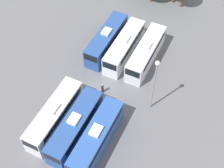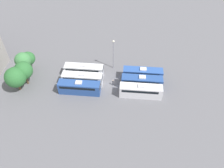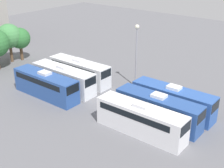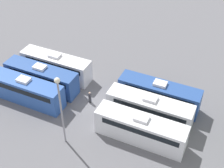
{
  "view_description": "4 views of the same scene",
  "coord_description": "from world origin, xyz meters",
  "px_view_note": "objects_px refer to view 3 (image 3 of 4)",
  "views": [
    {
      "loc": [
        12.72,
        -23.42,
        34.92
      ],
      "look_at": [
        1.81,
        -0.79,
        3.24
      ],
      "focal_mm": 50.0,
      "sensor_mm": 36.0,
      "label": 1
    },
    {
      "loc": [
        -40.07,
        -3.64,
        40.13
      ],
      "look_at": [
        -1.92,
        -0.23,
        2.31
      ],
      "focal_mm": 35.0,
      "sensor_mm": 36.0,
      "label": 2
    },
    {
      "loc": [
        -27.73,
        -22.92,
        18.49
      ],
      "look_at": [
        0.68,
        -0.5,
        2.7
      ],
      "focal_mm": 50.0,
      "sensor_mm": 36.0,
      "label": 3
    },
    {
      "loc": [
        26.08,
        14.82,
        27.32
      ],
      "look_at": [
        -1.87,
        1.88,
        2.33
      ],
      "focal_mm": 50.0,
      "sensor_mm": 36.0,
      "label": 4
    }
  ],
  "objects_px": {
    "bus_3": "(46,84)",
    "tree_3": "(20,38)",
    "bus_2": "(173,100)",
    "bus_4": "(63,78)",
    "light_pole": "(136,46)",
    "tree_2": "(9,36)",
    "bus_0": "(141,119)",
    "bus_5": "(79,71)",
    "bus_1": "(158,109)",
    "worker_person": "(108,99)"
  },
  "relations": [
    {
      "from": "tree_2",
      "to": "bus_0",
      "type": "bearing_deg",
      "value": -100.02
    },
    {
      "from": "tree_2",
      "to": "tree_3",
      "type": "bearing_deg",
      "value": -19.41
    },
    {
      "from": "light_pole",
      "to": "tree_3",
      "type": "bearing_deg",
      "value": 97.44
    },
    {
      "from": "bus_4",
      "to": "bus_1",
      "type": "bearing_deg",
      "value": -89.07
    },
    {
      "from": "tree_3",
      "to": "bus_1",
      "type": "bearing_deg",
      "value": -97.47
    },
    {
      "from": "bus_2",
      "to": "bus_3",
      "type": "height_order",
      "value": "same"
    },
    {
      "from": "light_pole",
      "to": "bus_3",
      "type": "bearing_deg",
      "value": 143.62
    },
    {
      "from": "bus_2",
      "to": "bus_3",
      "type": "xyz_separation_m",
      "value": [
        -6.4,
        15.63,
        0.0
      ]
    },
    {
      "from": "bus_3",
      "to": "tree_3",
      "type": "relative_size",
      "value": 1.77
    },
    {
      "from": "bus_4",
      "to": "light_pole",
      "type": "distance_m",
      "value": 11.16
    },
    {
      "from": "bus_3",
      "to": "tree_3",
      "type": "xyz_separation_m",
      "value": [
        7.32,
        15.08,
        2.19
      ]
    },
    {
      "from": "bus_1",
      "to": "bus_4",
      "type": "distance_m",
      "value": 15.21
    },
    {
      "from": "bus_3",
      "to": "light_pole",
      "type": "relative_size",
      "value": 1.14
    },
    {
      "from": "bus_1",
      "to": "tree_2",
      "type": "distance_m",
      "value": 31.28
    },
    {
      "from": "bus_1",
      "to": "bus_5",
      "type": "distance_m",
      "value": 15.7
    },
    {
      "from": "bus_1",
      "to": "bus_3",
      "type": "bearing_deg",
      "value": 102.22
    },
    {
      "from": "bus_3",
      "to": "bus_5",
      "type": "height_order",
      "value": "same"
    },
    {
      "from": "bus_0",
      "to": "light_pole",
      "type": "height_order",
      "value": "light_pole"
    },
    {
      "from": "bus_3",
      "to": "tree_3",
      "type": "height_order",
      "value": "tree_3"
    },
    {
      "from": "bus_1",
      "to": "bus_5",
      "type": "bearing_deg",
      "value": 78.39
    },
    {
      "from": "light_pole",
      "to": "tree_2",
      "type": "bearing_deg",
      "value": 101.32
    },
    {
      "from": "bus_4",
      "to": "worker_person",
      "type": "relative_size",
      "value": 6.0
    },
    {
      "from": "light_pole",
      "to": "worker_person",
      "type": "bearing_deg",
      "value": -175.64
    },
    {
      "from": "bus_0",
      "to": "bus_1",
      "type": "height_order",
      "value": "same"
    },
    {
      "from": "bus_0",
      "to": "bus_1",
      "type": "xyz_separation_m",
      "value": [
        3.14,
        -0.28,
        0.0
      ]
    },
    {
      "from": "bus_2",
      "to": "light_pole",
      "type": "bearing_deg",
      "value": 64.3
    },
    {
      "from": "bus_0",
      "to": "tree_2",
      "type": "xyz_separation_m",
      "value": [
        5.44,
        30.78,
        2.85
      ]
    },
    {
      "from": "bus_0",
      "to": "bus_4",
      "type": "height_order",
      "value": "same"
    },
    {
      "from": "tree_3",
      "to": "light_pole",
      "type": "bearing_deg",
      "value": -82.56
    },
    {
      "from": "bus_2",
      "to": "tree_3",
      "type": "height_order",
      "value": "tree_3"
    },
    {
      "from": "tree_3",
      "to": "bus_4",
      "type": "bearing_deg",
      "value": -105.53
    },
    {
      "from": "light_pole",
      "to": "bus_5",
      "type": "bearing_deg",
      "value": 116.58
    },
    {
      "from": "bus_4",
      "to": "bus_5",
      "type": "height_order",
      "value": "same"
    },
    {
      "from": "bus_5",
      "to": "worker_person",
      "type": "distance_m",
      "value": 8.74
    },
    {
      "from": "bus_1",
      "to": "worker_person",
      "type": "distance_m",
      "value": 7.35
    },
    {
      "from": "bus_2",
      "to": "tree_2",
      "type": "distance_m",
      "value": 31.45
    },
    {
      "from": "bus_3",
      "to": "light_pole",
      "type": "distance_m",
      "value": 13.46
    },
    {
      "from": "tree_3",
      "to": "tree_2",
      "type": "bearing_deg",
      "value": 160.59
    },
    {
      "from": "bus_1",
      "to": "bus_5",
      "type": "relative_size",
      "value": 1.0
    },
    {
      "from": "bus_2",
      "to": "bus_5",
      "type": "xyz_separation_m",
      "value": [
        0.09,
        15.63,
        0.0
      ]
    },
    {
      "from": "light_pole",
      "to": "tree_2",
      "type": "xyz_separation_m",
      "value": [
        -4.65,
        23.25,
        -1.4
      ]
    },
    {
      "from": "bus_5",
      "to": "bus_1",
      "type": "bearing_deg",
      "value": -101.61
    },
    {
      "from": "bus_3",
      "to": "worker_person",
      "type": "height_order",
      "value": "bus_3"
    },
    {
      "from": "bus_5",
      "to": "tree_3",
      "type": "height_order",
      "value": "tree_3"
    },
    {
      "from": "light_pole",
      "to": "tree_2",
      "type": "distance_m",
      "value": 23.76
    },
    {
      "from": "worker_person",
      "to": "tree_3",
      "type": "bearing_deg",
      "value": 80.28
    },
    {
      "from": "bus_3",
      "to": "tree_2",
      "type": "distance_m",
      "value": 16.9
    },
    {
      "from": "bus_0",
      "to": "bus_1",
      "type": "distance_m",
      "value": 3.16
    },
    {
      "from": "bus_1",
      "to": "bus_3",
      "type": "distance_m",
      "value": 15.74
    },
    {
      "from": "light_pole",
      "to": "bus_2",
      "type": "bearing_deg",
      "value": -115.7
    }
  ]
}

